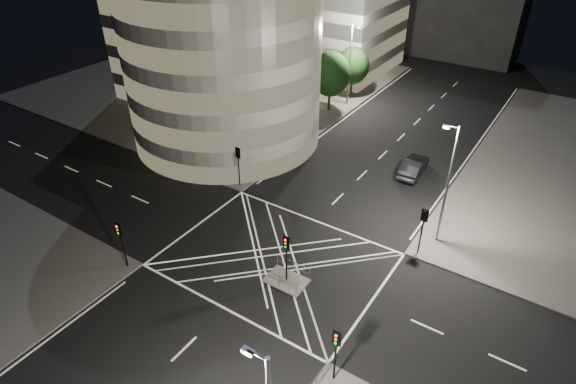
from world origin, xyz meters
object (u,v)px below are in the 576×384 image
Objects in this scene: central_island at (286,280)px; traffic_signal_nr at (336,346)px; street_lamp_right_far at (447,182)px; traffic_signal_nl at (121,237)px; traffic_signal_fr at (423,223)px; sedan at (414,166)px; traffic_signal_fl at (238,159)px; street_lamp_left_near at (265,112)px; traffic_signal_island at (286,250)px; street_lamp_left_far at (350,63)px.

central_island is 0.75× the size of traffic_signal_nr.
traffic_signal_nr is at bearing -92.30° from street_lamp_right_far.
traffic_signal_nr reaches higher than central_island.
traffic_signal_nl and traffic_signal_nr have the same top height.
traffic_signal_fr is at bearing 37.69° from traffic_signal_nl.
central_island is at bearing 80.09° from sedan.
traffic_signal_fl reaches higher than sedan.
street_lamp_left_near is 1.92× the size of sedan.
traffic_signal_fl and traffic_signal_island have the same top height.
traffic_signal_nl is 0.40× the size of street_lamp_right_far.
sedan is at bearing 84.00° from central_island.
traffic_signal_fl is 1.00× the size of traffic_signal_nl.
traffic_signal_fl and traffic_signal_nr have the same top height.
street_lamp_left_near reaches higher than central_island.
traffic_signal_nl and traffic_signal_fr have the same top height.
traffic_signal_island is 0.40× the size of street_lamp_left_near.
sedan is (12.85, 24.80, -2.06)m from traffic_signal_nl.
traffic_signal_nl is 1.00× the size of traffic_signal_fr.
traffic_signal_nr is 8.62m from traffic_signal_island.
traffic_signal_fr is 12.34m from sedan.
street_lamp_right_far reaches higher than traffic_signal_fr.
street_lamp_left_far is (-18.24, 36.80, 2.63)m from traffic_signal_nr.
street_lamp_left_near is 19.11m from street_lamp_right_far.
traffic_signal_fl and traffic_signal_nl have the same top height.
traffic_signal_nl is 22.24m from traffic_signal_fr.
traffic_signal_fr is 0.77× the size of sedan.
traffic_signal_nl is at bearing -89.01° from street_lamp_left_far.
street_lamp_left_far is at bearing 116.36° from traffic_signal_nr.
street_lamp_right_far reaches higher than traffic_signal_nl.
central_island is 9.08m from traffic_signal_nr.
central_island is 0.58× the size of sedan.
sedan is (13.49, 6.00, -4.68)m from street_lamp_left_near.
street_lamp_left_near reaches higher than traffic_signal_fl.
street_lamp_left_near is 1.00× the size of street_lamp_left_far.
traffic_signal_fl reaches higher than central_island.
street_lamp_right_far reaches higher than traffic_signal_nr.
traffic_signal_nl is at bearing 180.00° from traffic_signal_nr.
traffic_signal_fr is 0.40× the size of street_lamp_left_far.
traffic_signal_fr is 1.00× the size of traffic_signal_nr.
traffic_signal_nr and traffic_signal_island have the same top height.
traffic_signal_fl is 1.00× the size of traffic_signal_nr.
traffic_signal_fr is 0.40× the size of street_lamp_left_near.
traffic_signal_fr is at bearing 0.00° from traffic_signal_fl.
street_lamp_right_far is at bearing -48.06° from street_lamp_left_far.
street_lamp_left_near is at bearing 130.27° from central_island.
traffic_signal_nl is 24.27m from street_lamp_right_far.
street_lamp_right_far is 1.92× the size of sedan.
street_lamp_right_far is (18.24, 15.80, 2.63)m from traffic_signal_nl.
street_lamp_right_far is (0.64, 15.80, 2.63)m from traffic_signal_nr.
traffic_signal_fl is 17.17m from sedan.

